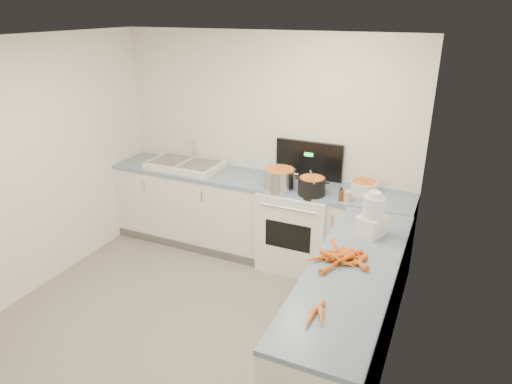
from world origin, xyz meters
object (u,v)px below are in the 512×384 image
at_px(stove, 298,225).
at_px(black_pot, 312,187).
at_px(steel_pot, 280,180).
at_px(extract_bottle, 341,195).
at_px(mixing_bowl, 364,187).
at_px(food_processor, 372,217).
at_px(spice_jar, 348,197).
at_px(sink, 185,165).

xyz_separation_m(stove, black_pot, (0.18, -0.16, 0.55)).
xyz_separation_m(steel_pot, extract_bottle, (0.67, -0.06, -0.04)).
xyz_separation_m(mixing_bowl, extract_bottle, (-0.16, -0.30, -0.01)).
height_order(stove, food_processor, stove).
relative_size(steel_pot, mixing_bowl, 1.15).
bearing_deg(mixing_bowl, stove, -172.20).
height_order(steel_pot, spice_jar, steel_pot).
xyz_separation_m(stove, spice_jar, (0.56, -0.20, 0.52)).
xyz_separation_m(black_pot, mixing_bowl, (0.48, 0.25, -0.01)).
bearing_deg(food_processor, spice_jar, 120.16).
relative_size(sink, spice_jar, 8.49).
relative_size(black_pot, spice_jar, 2.76).
height_order(extract_bottle, spice_jar, extract_bottle).
bearing_deg(steel_pot, spice_jar, -4.19).
height_order(steel_pot, extract_bottle, steel_pot).
distance_m(sink, mixing_bowl, 2.11).
height_order(sink, spice_jar, sink).
bearing_deg(extract_bottle, steel_pot, 175.14).
bearing_deg(extract_bottle, food_processor, -55.25).
bearing_deg(black_pot, stove, 138.19).
distance_m(stove, steel_pot, 0.61).
height_order(black_pot, extract_bottle, black_pot).
distance_m(extract_bottle, food_processor, 0.73).
bearing_deg(black_pot, food_processor, -41.19).
xyz_separation_m(sink, steel_pot, (1.28, -0.16, 0.06)).
height_order(sink, black_pot, sink).
bearing_deg(spice_jar, steel_pot, 175.81).
relative_size(stove, sink, 1.58).
relative_size(black_pot, extract_bottle, 2.35).
bearing_deg(steel_pot, sink, 172.69).
bearing_deg(sink, food_processor, -19.09).
xyz_separation_m(black_pot, spice_jar, (0.38, -0.04, -0.03)).
relative_size(black_pot, mixing_bowl, 0.99).
relative_size(spice_jar, food_processor, 0.26).
xyz_separation_m(stove, extract_bottle, (0.50, -0.21, 0.53)).
bearing_deg(mixing_bowl, black_pot, -152.05).
xyz_separation_m(extract_bottle, spice_jar, (0.07, 0.00, -0.01)).
bearing_deg(mixing_bowl, spice_jar, -108.17).
distance_m(stove, food_processor, 1.37).
relative_size(mixing_bowl, food_processor, 0.73).
xyz_separation_m(steel_pot, black_pot, (0.36, -0.01, -0.02)).
relative_size(steel_pot, extract_bottle, 2.74).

